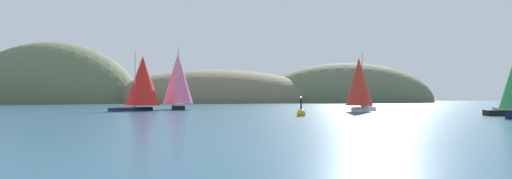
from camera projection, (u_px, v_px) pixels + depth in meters
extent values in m
plane|color=navy|center=(390.00, 131.00, 28.31)|extent=(360.00, 360.00, 0.00)
ellipsoid|color=#5B6647|center=(349.00, 102.00, 172.93)|extent=(75.60, 44.00, 33.13)
ellipsoid|color=#5B6647|center=(55.00, 103.00, 148.59)|extent=(59.41, 44.00, 44.16)
ellipsoid|color=#6B664C|center=(219.00, 103.00, 161.29)|extent=(87.75, 44.00, 25.81)
cube|color=black|center=(178.00, 108.00, 75.35)|extent=(2.26, 8.17, 0.77)
cube|color=beige|center=(178.00, 105.00, 73.92)|extent=(1.70, 2.62, 0.36)
cylinder|color=#B2B2B7|center=(178.00, 76.00, 76.24)|extent=(0.14, 0.14, 10.82)
cone|color=pink|center=(178.00, 78.00, 77.99)|extent=(5.71, 5.71, 9.65)
cube|color=white|center=(364.00, 109.00, 66.18)|extent=(6.06, 5.72, 0.72)
cube|color=beige|center=(367.00, 106.00, 67.17)|extent=(2.43, 2.37, 0.36)
cylinder|color=#B2B2B7|center=(362.00, 80.00, 65.72)|extent=(0.14, 0.14, 8.54)
cone|color=red|center=(359.00, 82.00, 64.52)|extent=(5.98, 5.98, 7.49)
cube|color=beige|center=(504.00, 109.00, 50.96)|extent=(2.56, 2.24, 0.36)
cube|color=#191E4C|center=(131.00, 109.00, 69.43)|extent=(7.00, 7.18, 0.56)
cube|color=beige|center=(125.00, 107.00, 68.23)|extent=(2.92, 2.95, 0.36)
cylinder|color=#B2B2B7|center=(135.00, 80.00, 70.19)|extent=(0.14, 0.14, 9.50)
cone|color=red|center=(143.00, 81.00, 71.67)|extent=(8.39, 8.39, 8.66)
sphere|color=gold|center=(301.00, 114.00, 50.41)|extent=(1.10, 1.10, 1.10)
cylinder|color=black|center=(301.00, 105.00, 50.43)|extent=(0.20, 0.20, 1.60)
sphere|color=#F2EA99|center=(301.00, 98.00, 50.44)|extent=(0.24, 0.24, 0.24)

